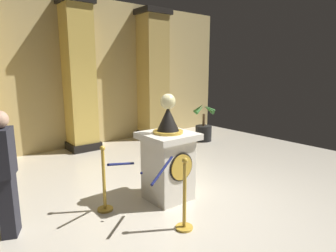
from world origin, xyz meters
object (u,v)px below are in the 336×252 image
(potted_palm_right, at_px, (204,130))
(pedestal_clock, at_px, (168,159))
(bystander_guest, at_px, (5,171))
(stanchion_far, at_px, (184,205))
(stanchion_near, at_px, (104,188))

(potted_palm_right, bearing_deg, pedestal_clock, -143.60)
(potted_palm_right, relative_size, bystander_guest, 0.70)
(stanchion_far, xyz_separation_m, potted_palm_right, (3.72, 3.32, -0.02))
(stanchion_near, height_order, stanchion_far, stanchion_near)
(stanchion_near, xyz_separation_m, stanchion_far, (0.61, -1.15, -0.01))
(stanchion_near, distance_m, potted_palm_right, 4.84)
(bystander_guest, bearing_deg, stanchion_near, -7.38)
(pedestal_clock, distance_m, stanchion_far, 1.03)
(potted_palm_right, height_order, bystander_guest, bystander_guest)
(bystander_guest, bearing_deg, potted_palm_right, 19.72)
(pedestal_clock, bearing_deg, stanchion_near, 165.28)
(stanchion_far, height_order, potted_palm_right, potted_palm_right)
(potted_palm_right, bearing_deg, bystander_guest, -160.28)
(pedestal_clock, height_order, stanchion_near, pedestal_clock)
(bystander_guest, bearing_deg, pedestal_clock, -10.72)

